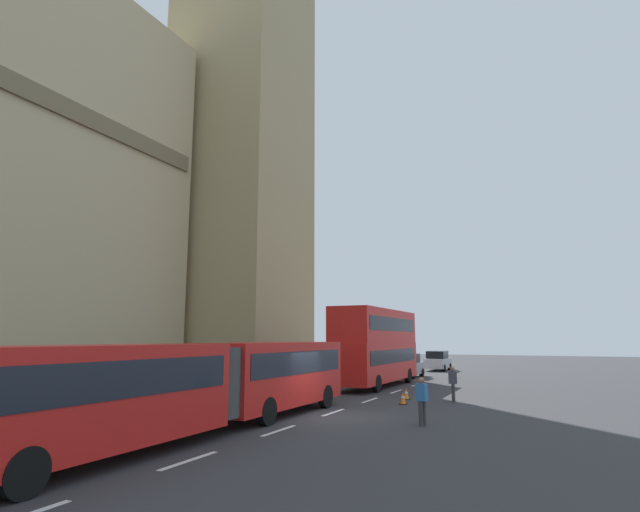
{
  "coord_description": "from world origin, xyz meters",
  "views": [
    {
      "loc": [
        -18.77,
        -8.66,
        3.07
      ],
      "look_at": [
        4.4,
        2.14,
        7.28
      ],
      "focal_mm": 28.09,
      "sensor_mm": 36.0,
      "label": 1
    }
  ],
  "objects_px": {
    "traffic_cone_west": "(403,398)",
    "sedan_trailing": "(438,361)",
    "sedan_lead": "(407,366)",
    "pedestrian_by_kerb": "(453,383)",
    "traffic_cone_middle": "(406,394)",
    "articulated_bus": "(206,379)",
    "pedestrian_near_cones": "(422,399)",
    "double_decker_bus": "(376,344)"
  },
  "relations": [
    {
      "from": "double_decker_bus",
      "to": "pedestrian_by_kerb",
      "type": "height_order",
      "value": "double_decker_bus"
    },
    {
      "from": "sedan_trailing",
      "to": "pedestrian_near_cones",
      "type": "distance_m",
      "value": 31.78
    },
    {
      "from": "double_decker_bus",
      "to": "sedan_lead",
      "type": "relative_size",
      "value": 2.44
    },
    {
      "from": "traffic_cone_west",
      "to": "pedestrian_near_cones",
      "type": "distance_m",
      "value": 5.88
    },
    {
      "from": "traffic_cone_middle",
      "to": "double_decker_bus",
      "type": "bearing_deg",
      "value": 30.89
    },
    {
      "from": "pedestrian_by_kerb",
      "to": "sedan_trailing",
      "type": "bearing_deg",
      "value": 13.53
    },
    {
      "from": "traffic_cone_middle",
      "to": "articulated_bus",
      "type": "bearing_deg",
      "value": 163.35
    },
    {
      "from": "traffic_cone_west",
      "to": "sedan_trailing",
      "type": "bearing_deg",
      "value": 8.27
    },
    {
      "from": "sedan_trailing",
      "to": "pedestrian_near_cones",
      "type": "xyz_separation_m",
      "value": [
        -31.22,
        -5.98,
        -0.0
      ]
    },
    {
      "from": "articulated_bus",
      "to": "pedestrian_by_kerb",
      "type": "relative_size",
      "value": 10.24
    },
    {
      "from": "sedan_trailing",
      "to": "traffic_cone_middle",
      "type": "xyz_separation_m",
      "value": [
        -23.81,
        -3.36,
        -0.63
      ]
    },
    {
      "from": "double_decker_bus",
      "to": "sedan_lead",
      "type": "height_order",
      "value": "double_decker_bus"
    },
    {
      "from": "traffic_cone_west",
      "to": "articulated_bus",
      "type": "bearing_deg",
      "value": 158.23
    },
    {
      "from": "sedan_lead",
      "to": "pedestrian_by_kerb",
      "type": "height_order",
      "value": "sedan_lead"
    },
    {
      "from": "pedestrian_near_cones",
      "to": "sedan_trailing",
      "type": "bearing_deg",
      "value": 10.84
    },
    {
      "from": "traffic_cone_west",
      "to": "pedestrian_by_kerb",
      "type": "bearing_deg",
      "value": -45.21
    },
    {
      "from": "traffic_cone_middle",
      "to": "pedestrian_near_cones",
      "type": "height_order",
      "value": "pedestrian_near_cones"
    },
    {
      "from": "traffic_cone_middle",
      "to": "pedestrian_by_kerb",
      "type": "height_order",
      "value": "pedestrian_by_kerb"
    },
    {
      "from": "sedan_trailing",
      "to": "pedestrian_by_kerb",
      "type": "distance_m",
      "value": 24.52
    },
    {
      "from": "sedan_lead",
      "to": "traffic_cone_west",
      "type": "xyz_separation_m",
      "value": [
        -16.13,
        -4.17,
        -0.63
      ]
    },
    {
      "from": "pedestrian_near_cones",
      "to": "traffic_cone_west",
      "type": "bearing_deg",
      "value": 22.4
    },
    {
      "from": "traffic_cone_west",
      "to": "sedan_lead",
      "type": "bearing_deg",
      "value": 14.5
    },
    {
      "from": "double_decker_bus",
      "to": "traffic_cone_west",
      "type": "height_order",
      "value": "double_decker_bus"
    },
    {
      "from": "articulated_bus",
      "to": "pedestrian_by_kerb",
      "type": "bearing_deg",
      "value": -26.6
    },
    {
      "from": "articulated_bus",
      "to": "pedestrian_near_cones",
      "type": "xyz_separation_m",
      "value": [
        4.43,
        -6.16,
        -0.83
      ]
    },
    {
      "from": "articulated_bus",
      "to": "double_decker_bus",
      "type": "relative_size",
      "value": 1.61
    },
    {
      "from": "articulated_bus",
      "to": "traffic_cone_west",
      "type": "distance_m",
      "value": 10.69
    },
    {
      "from": "double_decker_bus",
      "to": "traffic_cone_west",
      "type": "relative_size",
      "value": 18.48
    },
    {
      "from": "traffic_cone_west",
      "to": "pedestrian_near_cones",
      "type": "relative_size",
      "value": 0.34
    },
    {
      "from": "traffic_cone_middle",
      "to": "pedestrian_near_cones",
      "type": "relative_size",
      "value": 0.34
    },
    {
      "from": "double_decker_bus",
      "to": "traffic_cone_middle",
      "type": "distance_m",
      "value": 7.31
    },
    {
      "from": "sedan_lead",
      "to": "pedestrian_by_kerb",
      "type": "bearing_deg",
      "value": -156.5
    },
    {
      "from": "traffic_cone_west",
      "to": "traffic_cone_middle",
      "type": "distance_m",
      "value": 2.04
    },
    {
      "from": "pedestrian_near_cones",
      "to": "traffic_cone_middle",
      "type": "bearing_deg",
      "value": 19.47
    },
    {
      "from": "pedestrian_near_cones",
      "to": "articulated_bus",
      "type": "bearing_deg",
      "value": 125.72
    },
    {
      "from": "articulated_bus",
      "to": "pedestrian_by_kerb",
      "type": "xyz_separation_m",
      "value": [
        11.8,
        -5.91,
        -0.83
      ]
    },
    {
      "from": "sedan_lead",
      "to": "pedestrian_near_cones",
      "type": "distance_m",
      "value": 22.47
    },
    {
      "from": "traffic_cone_middle",
      "to": "pedestrian_near_cones",
      "type": "bearing_deg",
      "value": -160.53
    },
    {
      "from": "sedan_trailing",
      "to": "double_decker_bus",
      "type": "bearing_deg",
      "value": 179.43
    },
    {
      "from": "double_decker_bus",
      "to": "pedestrian_near_cones",
      "type": "distance_m",
      "value": 14.79
    },
    {
      "from": "traffic_cone_west",
      "to": "traffic_cone_middle",
      "type": "relative_size",
      "value": 1.0
    },
    {
      "from": "traffic_cone_west",
      "to": "pedestrian_by_kerb",
      "type": "distance_m",
      "value": 2.87
    }
  ]
}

